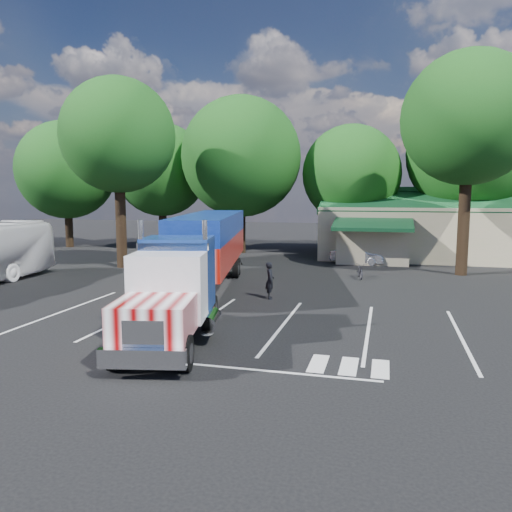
% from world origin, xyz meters
% --- Properties ---
extents(ground, '(120.00, 120.00, 0.00)m').
position_xyz_m(ground, '(0.00, 0.00, 0.00)').
color(ground, black).
rests_on(ground, ground).
extents(event_hall, '(24.20, 14.12, 5.55)m').
position_xyz_m(event_hall, '(13.74, 17.81, 2.21)').
color(event_hall, tan).
rests_on(event_hall, ground).
extents(tree_row_a, '(9.00, 9.00, 11.68)m').
position_xyz_m(tree_row_a, '(-22.00, 16.50, 7.16)').
color(tree_row_a, black).
rests_on(tree_row_a, ground).
extents(tree_row_b, '(8.40, 8.40, 11.35)m').
position_xyz_m(tree_row_b, '(-13.00, 17.80, 7.13)').
color(tree_row_b, black).
rests_on(tree_row_b, ground).
extents(tree_row_c, '(10.00, 10.00, 13.05)m').
position_xyz_m(tree_row_c, '(-5.00, 16.20, 8.04)').
color(tree_row_c, black).
rests_on(tree_row_c, ground).
extents(tree_row_d, '(8.00, 8.00, 10.60)m').
position_xyz_m(tree_row_d, '(4.00, 17.50, 6.58)').
color(tree_row_d, black).
rests_on(tree_row_d, ground).
extents(tree_row_e, '(9.60, 9.60, 12.90)m').
position_xyz_m(tree_row_e, '(13.00, 18.00, 8.09)').
color(tree_row_e, black).
rests_on(tree_row_e, ground).
extents(tree_near_left, '(7.60, 7.60, 12.65)m').
position_xyz_m(tree_near_left, '(-10.50, 6.00, 8.81)').
color(tree_near_left, black).
rests_on(tree_near_left, ground).
extents(tree_near_right, '(8.00, 8.00, 13.50)m').
position_xyz_m(tree_near_right, '(11.50, 8.50, 9.46)').
color(tree_near_right, black).
rests_on(tree_near_right, ground).
extents(semi_truck, '(6.43, 19.84, 4.14)m').
position_xyz_m(semi_truck, '(-1.51, -2.09, 2.34)').
color(semi_truck, black).
rests_on(semi_truck, ground).
extents(woman, '(0.59, 0.74, 1.78)m').
position_xyz_m(woman, '(1.60, -1.37, 0.89)').
color(woman, black).
rests_on(woman, ground).
extents(bicycle, '(0.94, 1.90, 0.95)m').
position_xyz_m(bicycle, '(5.50, 5.59, 0.48)').
color(bicycle, black).
rests_on(bicycle, ground).
extents(silver_sedan, '(3.98, 1.87, 1.26)m').
position_xyz_m(silver_sedan, '(5.00, 11.80, 0.63)').
color(silver_sedan, '#B8BBC0').
rests_on(silver_sedan, ground).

